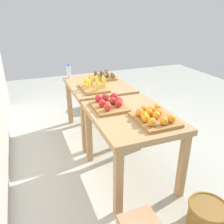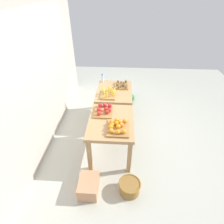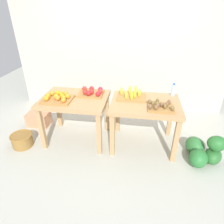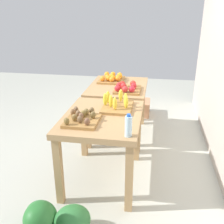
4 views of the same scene
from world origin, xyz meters
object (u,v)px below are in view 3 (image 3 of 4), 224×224
object	(u,v)px
kiwi_bin	(160,106)
water_bottle	(173,90)
orange_bin	(58,98)
display_table_right	(145,109)
wicker_basket	(22,140)
display_table_left	(75,104)
watermelon_pile	(204,151)
apple_bin	(92,92)
banana_crate	(131,96)
cardboard_produce_box	(39,119)

from	to	relation	value
kiwi_bin	water_bottle	distance (m)	0.54
orange_bin	water_bottle	bearing A→B (deg)	14.05
display_table_right	kiwi_bin	size ratio (longest dim) A/B	2.84
display_table_right	water_bottle	size ratio (longest dim) A/B	5.00
water_bottle	wicker_basket	world-z (taller)	water_bottle
display_table_left	orange_bin	distance (m)	0.29
display_table_left	wicker_basket	distance (m)	1.07
display_table_right	wicker_basket	bearing A→B (deg)	-169.92
water_bottle	watermelon_pile	xyz separation A→B (m)	(0.48, -0.58, -0.71)
display_table_left	apple_bin	xyz separation A→B (m)	(0.25, 0.15, 0.16)
display_table_left	kiwi_bin	size ratio (longest dim) A/B	2.84
display_table_left	orange_bin	world-z (taller)	orange_bin
apple_bin	water_bottle	xyz separation A→B (m)	(1.30, 0.17, 0.05)
orange_bin	water_bottle	xyz separation A→B (m)	(1.76, 0.44, 0.05)
water_bottle	banana_crate	bearing A→B (deg)	-163.14
orange_bin	apple_bin	bearing A→B (deg)	30.84
display_table_right	water_bottle	bearing A→B (deg)	36.65
kiwi_bin	water_bottle	world-z (taller)	water_bottle
water_bottle	watermelon_pile	bearing A→B (deg)	-50.50
banana_crate	watermelon_pile	size ratio (longest dim) A/B	0.65
apple_bin	kiwi_bin	bearing A→B (deg)	-16.49
watermelon_pile	wicker_basket	xyz separation A→B (m)	(-2.87, -0.09, -0.05)
apple_bin	orange_bin	bearing A→B (deg)	-149.16
cardboard_produce_box	orange_bin	bearing A→B (deg)	-32.40
display_table_left	watermelon_pile	world-z (taller)	display_table_left
display_table_right	apple_bin	xyz separation A→B (m)	(-0.87, 0.15, 0.16)
display_table_right	apple_bin	bearing A→B (deg)	170.07
banana_crate	wicker_basket	xyz separation A→B (m)	(-1.74, -0.47, -0.71)
watermelon_pile	cardboard_produce_box	bearing A→B (deg)	169.07
kiwi_bin	cardboard_produce_box	bearing A→B (deg)	168.07
apple_bin	wicker_basket	world-z (taller)	apple_bin
cardboard_produce_box	apple_bin	bearing A→B (deg)	-7.44
watermelon_pile	banana_crate	bearing A→B (deg)	161.38
water_bottle	wicker_basket	size ratio (longest dim) A/B	0.59
display_table_right	banana_crate	distance (m)	0.30
kiwi_bin	watermelon_pile	size ratio (longest dim) A/B	0.54
banana_crate	wicker_basket	size ratio (longest dim) A/B	1.25
display_table_right	banana_crate	bearing A→B (deg)	152.02
apple_bin	watermelon_pile	distance (m)	1.94
watermelon_pile	wicker_basket	distance (m)	2.88
apple_bin	cardboard_produce_box	size ratio (longest dim) A/B	1.03
banana_crate	cardboard_produce_box	bearing A→B (deg)	174.21
kiwi_bin	wicker_basket	xyz separation A→B (m)	(-2.17, -0.19, -0.70)
orange_bin	watermelon_pile	size ratio (longest dim) A/B	0.65
apple_bin	kiwi_bin	size ratio (longest dim) A/B	1.12
orange_bin	watermelon_pile	xyz separation A→B (m)	(2.24, -0.14, -0.66)
apple_bin	cardboard_produce_box	xyz separation A→B (m)	(-1.13, 0.15, -0.69)
wicker_basket	display_table_right	bearing A→B (deg)	10.08
display_table_left	kiwi_bin	distance (m)	1.34
display_table_right	kiwi_bin	world-z (taller)	kiwi_bin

